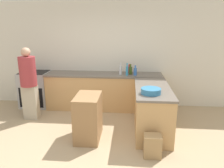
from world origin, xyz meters
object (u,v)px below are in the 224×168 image
olive_oil_bottle (130,70)px  water_bottle_blue (135,71)px  person_by_range (29,82)px  paper_bag (152,146)px  dish_soap_bottle (127,70)px  range_oven (36,89)px  mixing_bowl (151,91)px  vinegar_bottle_clear (120,70)px  hot_sauce_bottle (129,70)px  island_table (88,117)px

olive_oil_bottle → water_bottle_blue: size_ratio=1.03×
person_by_range → paper_bag: size_ratio=4.25×
dish_soap_bottle → range_oven: bearing=176.7°
mixing_bowl → olive_oil_bottle: 1.61m
vinegar_bottle_clear → person_by_range: person_by_range is taller
water_bottle_blue → olive_oil_bottle: bearing=135.0°
person_by_range → paper_bag: bearing=-26.3°
mixing_bowl → hot_sauce_bottle: 1.75m
vinegar_bottle_clear → paper_bag: bearing=-73.0°
mixing_bowl → olive_oil_bottle: bearing=103.4°
island_table → vinegar_bottle_clear: (0.53, 1.54, 0.61)m
hot_sauce_bottle → water_bottle_blue: (0.15, -0.25, 0.01)m
mixing_bowl → vinegar_bottle_clear: vinegar_bottle_clear is taller
hot_sauce_bottle → vinegar_bottle_clear: (-0.21, -0.19, 0.03)m
olive_oil_bottle → dish_soap_bottle: (-0.08, -0.13, 0.02)m
mixing_bowl → hot_sauce_bottle: hot_sauce_bottle is taller
range_oven → paper_bag: bearing=-36.3°
hot_sauce_bottle → paper_bag: hot_sauce_bottle is taller
hot_sauce_bottle → vinegar_bottle_clear: 0.28m
vinegar_bottle_clear → water_bottle_blue: bearing=-8.9°
dish_soap_bottle → vinegar_bottle_clear: size_ratio=1.01×
mixing_bowl → dish_soap_bottle: dish_soap_bottle is taller
vinegar_bottle_clear → range_oven: bearing=178.4°
person_by_range → hot_sauce_bottle: bearing=22.8°
dish_soap_bottle → mixing_bowl: bearing=-72.4°
range_oven → water_bottle_blue: water_bottle_blue is taller
hot_sauce_bottle → range_oven: bearing=-177.1°
hot_sauce_bottle → vinegar_bottle_clear: size_ratio=0.75×
island_table → hot_sauce_bottle: bearing=66.9°
hot_sauce_bottle → person_by_range: (-2.23, -0.94, -0.12)m
dish_soap_bottle → paper_bag: (0.47, -1.98, -0.84)m
island_table → vinegar_bottle_clear: size_ratio=2.88×
hot_sauce_bottle → person_by_range: person_by_range is taller
range_oven → vinegar_bottle_clear: 2.33m
mixing_bowl → paper_bag: size_ratio=0.93×
vinegar_bottle_clear → paper_bag: vinegar_bottle_clear is taller
hot_sauce_bottle → water_bottle_blue: size_ratio=0.91×
person_by_range → paper_bag: person_by_range is taller
dish_soap_bottle → water_bottle_blue: size_ratio=1.22×
olive_oil_bottle → water_bottle_blue: (0.12, -0.12, -0.00)m
olive_oil_bottle → dish_soap_bottle: bearing=-121.8°
range_oven → mixing_bowl: size_ratio=2.59×
range_oven → person_by_range: (0.24, -0.81, 0.42)m
island_table → person_by_range: bearing=151.9°
island_table → water_bottle_blue: 1.83m
vinegar_bottle_clear → island_table: bearing=-109.0°
vinegar_bottle_clear → person_by_range: bearing=-159.7°
olive_oil_bottle → water_bottle_blue: 0.16m
water_bottle_blue → paper_bag: water_bottle_blue is taller
hot_sauce_bottle → dish_soap_bottle: (-0.05, -0.26, 0.03)m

